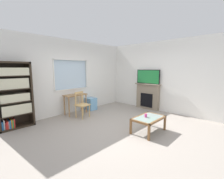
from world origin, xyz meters
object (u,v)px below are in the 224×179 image
Objects in this scene: plastic_drawer_unit at (91,104)px; wooden_chair at (82,104)px; tv at (148,77)px; coffee_table at (149,119)px; bookshelf at (14,94)px; sippy_cup at (146,116)px; fireplace at (148,96)px; desk_under_window at (75,98)px.

wooden_chair is at bearing -146.41° from plastic_drawer_unit.
tv is 1.12× the size of coffee_table.
wooden_chair is 0.87× the size of tv.
bookshelf is at bearing 158.95° from tv.
fireplace is at bearing 29.37° from sippy_cup.
bookshelf reaches higher than coffee_table.
tv is (2.56, -1.08, 0.90)m from wooden_chair.
wooden_chair reaches higher than plastic_drawer_unit.
wooden_chair reaches higher than desk_under_window.
wooden_chair is 1.81× the size of plastic_drawer_unit.
plastic_drawer_unit is (0.77, 0.05, -0.35)m from desk_under_window.
sippy_cup is at bearing -82.18° from desk_under_window.
desk_under_window reaches higher than plastic_drawer_unit.
fireplace is (2.58, -1.08, 0.08)m from wooden_chair.
tv is at bearing 29.58° from sippy_cup.
bookshelf is 2.26× the size of desk_under_window.
fireplace reaches higher than plastic_drawer_unit.
bookshelf is 2.03m from wooden_chair.
bookshelf is 3.82× the size of plastic_drawer_unit.
wooden_chair is 2.39m from coffee_table.
bookshelf is at bearing 128.70° from coffee_table.
coffee_table is 0.13m from sippy_cup.
sippy_cup reaches higher than plastic_drawer_unit.
plastic_drawer_unit is 2.87m from sippy_cup.
plastic_drawer_unit is 2.92m from coffee_table.
desk_under_window is at bearing 98.55° from coffee_table.
bookshelf is 2.07× the size of coffee_table.
plastic_drawer_unit is at bearing 33.59° from wooden_chair.
coffee_table is at bearing -148.86° from fireplace.
wooden_chair is 1.04m from plastic_drawer_unit.
coffee_table is (-2.07, -1.25, -0.19)m from fireplace.
desk_under_window is at bearing -3.13° from bookshelf.
plastic_drawer_unit reaches higher than coffee_table.
wooden_chair is at bearing -98.64° from desk_under_window.
plastic_drawer_unit is at bearing 83.25° from coffee_table.
sippy_cup is (-2.12, -1.19, -0.09)m from fireplace.
fireplace is 2.43m from sippy_cup.
wooden_chair is at bearing -18.45° from bookshelf.
coffee_table is at bearing -96.75° from plastic_drawer_unit.
plastic_drawer_unit is at bearing 3.71° from desk_under_window.
wooden_chair is (-0.08, -0.51, -0.14)m from desk_under_window.
fireplace reaches higher than wooden_chair.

